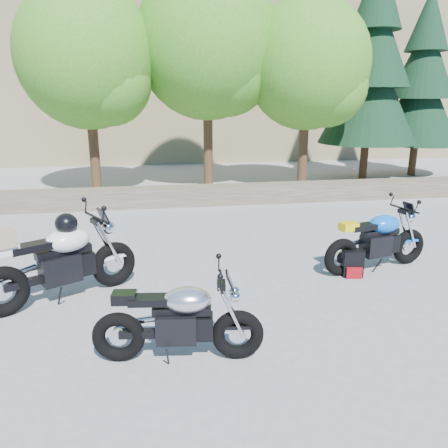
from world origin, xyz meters
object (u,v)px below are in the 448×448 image
(backpack, at_px, (352,263))
(blue_bike, at_px, (378,241))
(white_bike, at_px, (60,259))
(silver_bike, at_px, (179,322))

(backpack, bearing_deg, blue_bike, 31.28)
(blue_bike, bearing_deg, white_bike, 171.65)
(backpack, bearing_deg, white_bike, -168.59)
(blue_bike, bearing_deg, backpack, -170.67)
(white_bike, relative_size, blue_bike, 1.02)
(silver_bike, distance_m, blue_bike, 3.92)
(silver_bike, distance_m, backpack, 3.39)
(silver_bike, xyz_separation_m, blue_bike, (3.33, 2.07, 0.04))
(white_bike, bearing_deg, blue_bike, -25.55)
(blue_bike, relative_size, backpack, 4.62)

